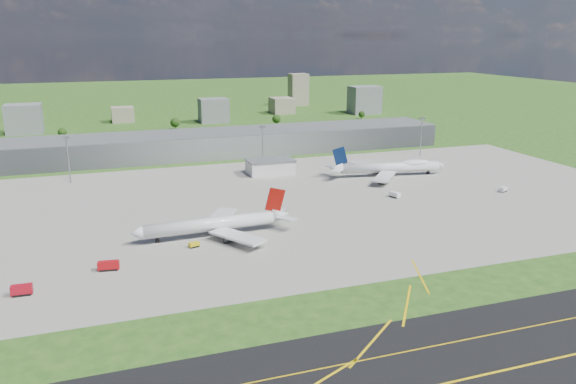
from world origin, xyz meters
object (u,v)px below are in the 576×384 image
object	(u,v)px
airliner_red_twin	(216,224)
airliner_blue_quad	(390,167)
van_white_far	(503,189)
van_white_near	(395,195)
tug_yellow	(194,245)
fire_truck	(109,266)
crash_tender	(22,290)

from	to	relation	value
airliner_red_twin	airliner_blue_quad	distance (m)	133.16
airliner_blue_quad	van_white_far	world-z (taller)	airliner_blue_quad
airliner_blue_quad	van_white_near	world-z (taller)	airliner_blue_quad
van_white_near	van_white_far	world-z (taller)	van_white_near
tug_yellow	van_white_near	xyz separation A→B (m)	(106.55, 35.60, 0.40)
fire_truck	van_white_near	world-z (taller)	fire_truck
airliner_red_twin	crash_tender	world-z (taller)	airliner_red_twin
fire_truck	crash_tender	distance (m)	28.60
fire_truck	crash_tender	xyz separation A→B (m)	(-26.24, -11.38, 0.04)
crash_tender	tug_yellow	xyz separation A→B (m)	(57.80, 23.57, -0.64)
airliner_red_twin	tug_yellow	distance (m)	15.28
fire_truck	crash_tender	world-z (taller)	crash_tender
fire_truck	airliner_red_twin	bearing A→B (deg)	36.59
airliner_red_twin	van_white_far	bearing A→B (deg)	-176.06
fire_truck	tug_yellow	bearing A→B (deg)	29.87
fire_truck	van_white_near	size ratio (longest dim) A/B	1.24
airliner_red_twin	van_white_near	world-z (taller)	airliner_red_twin
fire_truck	van_white_far	xyz separation A→B (m)	(196.76, 39.01, -0.30)
airliner_blue_quad	tug_yellow	size ratio (longest dim) A/B	15.60
airliner_blue_quad	crash_tender	bearing A→B (deg)	-141.98
crash_tender	van_white_near	world-z (taller)	crash_tender
airliner_blue_quad	tug_yellow	xyz separation A→B (m)	(-126.41, -76.19, -4.04)
fire_truck	tug_yellow	xyz separation A→B (m)	(31.57, 12.19, -0.60)
airliner_red_twin	tug_yellow	bearing A→B (deg)	41.10
fire_truck	van_white_far	size ratio (longest dim) A/B	1.35
van_white_near	van_white_far	bearing A→B (deg)	-117.41
crash_tender	van_white_far	distance (m)	228.62
crash_tender	tug_yellow	size ratio (longest dim) A/B	1.44
fire_truck	tug_yellow	world-z (taller)	fire_truck
tug_yellow	airliner_blue_quad	bearing A→B (deg)	15.53
van_white_far	airliner_red_twin	bearing A→B (deg)	160.29
airliner_red_twin	tug_yellow	size ratio (longest dim) A/B	14.67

